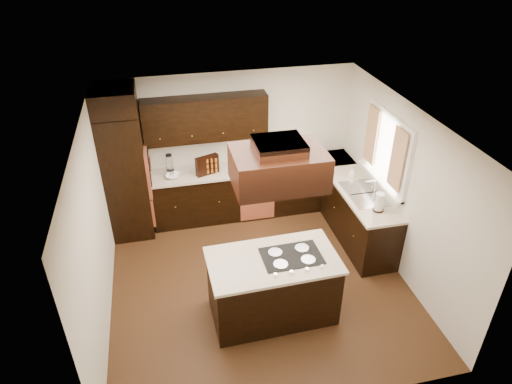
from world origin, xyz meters
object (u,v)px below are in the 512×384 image
oven_column (126,175)px  island (272,288)px  spice_rack (207,165)px  range_hood (278,168)px

oven_column → island: bearing=-52.5°
island → spice_rack: spice_rack is taller
spice_rack → island: bearing=-98.4°
island → range_hood: 1.72m
oven_column → spice_rack: (1.30, 0.00, 0.02)m
spice_rack → oven_column: bearing=159.6°
island → spice_rack: bearing=100.7°
oven_column → island: size_ratio=1.33×
oven_column → range_hood: 3.13m
oven_column → range_hood: range_hood is taller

